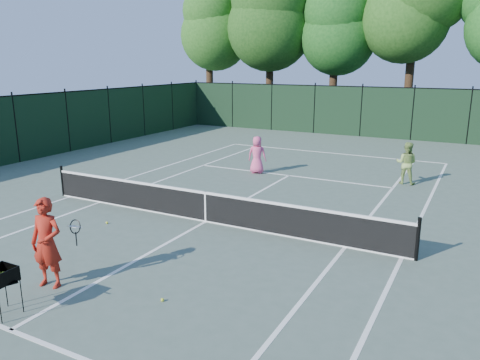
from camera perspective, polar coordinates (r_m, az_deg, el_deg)
The scene contains 20 objects.
ground at distance 13.68m, azimuth -4.20°, elevation -5.09°, with size 90.00×90.00×0.00m, color #4D5D51.
sideline_doubles_left at distance 17.12m, azimuth -19.97°, elevation -1.93°, with size 0.10×23.77×0.01m, color white.
sideline_doubles_right at distance 11.90m, azimuth 19.12°, elevation -8.93°, with size 0.10×23.77×0.01m, color white.
sideline_singles_left at distance 16.15m, azimuth -16.69°, elevation -2.61°, with size 0.10×23.77×0.01m, color white.
sideline_singles_right at distance 12.14m, azimuth 12.68°, elevation -8.00°, with size 0.10×23.77×0.01m, color white.
baseline_far at distance 24.24m, azimuth 10.88°, elevation 3.27°, with size 10.97×0.10×0.01m, color white.
service_line_near at distance 9.41m, azimuth -26.22°, elevation -16.10°, with size 8.23×0.10×0.01m, color white.
service_line_far at distance 19.18m, azimuth 5.98°, elevation 0.55°, with size 8.23×0.10×0.01m, color white.
center_service_line at distance 13.68m, azimuth -4.20°, elevation -5.08°, with size 0.10×12.80×0.01m, color white.
tennis_net at distance 13.53m, azimuth -4.23°, elevation -3.19°, with size 11.69×0.09×1.06m.
fence_far at distance 29.87m, azimuth 14.55°, elevation 8.02°, with size 24.00×0.05×3.00m, color black.
tree_0 at distance 38.20m, azimuth -3.86°, elevation 19.72°, with size 6.40×6.40×13.14m.
tree_1 at distance 36.36m, azimuth 3.77°, elevation 20.84°, with size 6.80×6.80×13.98m.
tree_2 at distance 34.32m, azimuth 11.69°, elevation 19.36°, with size 6.00×6.00×12.40m.
coach at distance 10.36m, azimuth -22.48°, elevation -7.10°, with size 0.90×0.79×1.89m.
player_pink at distance 19.35m, azimuth 2.10°, elevation 3.09°, with size 0.85×0.66×1.55m.
player_green at distance 18.72m, azimuth 19.62°, elevation 1.96°, with size 0.79×0.63×1.60m.
ball_hopper at distance 9.63m, azimuth -27.23°, elevation -10.34°, with size 0.64×0.64×0.93m.
loose_ball_near_cart at distance 9.49m, azimuth -9.44°, elevation -14.21°, with size 0.07×0.07×0.07m, color #C6D62B.
loose_ball_midcourt at distance 14.00m, azimuth -15.91°, elevation -5.02°, with size 0.07×0.07×0.07m, color yellow.
Camera 1 is at (6.91, -10.91, 4.54)m, focal length 35.00 mm.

